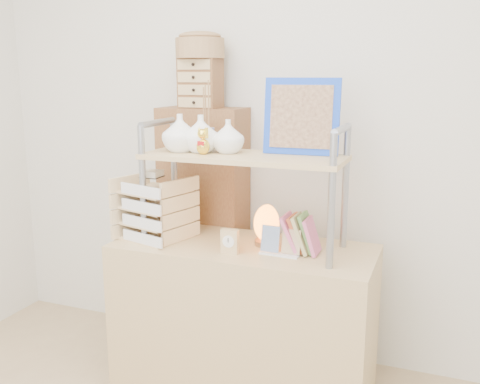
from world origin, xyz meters
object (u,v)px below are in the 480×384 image
(desk, at_px, (243,321))
(salt_lamp, at_px, (266,224))
(cabinet, at_px, (205,231))
(letter_tray, at_px, (154,212))

(desk, bearing_deg, salt_lamp, 26.91)
(salt_lamp, bearing_deg, desk, -153.09)
(desk, height_order, cabinet, cabinet)
(desk, distance_m, salt_lamp, 0.48)
(salt_lamp, bearing_deg, letter_tray, -169.06)
(letter_tray, bearing_deg, salt_lamp, 10.94)
(desk, distance_m, cabinet, 0.60)
(desk, bearing_deg, cabinet, 135.05)
(cabinet, relative_size, letter_tray, 4.07)
(cabinet, xyz_separation_m, salt_lamp, (0.47, -0.32, 0.17))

